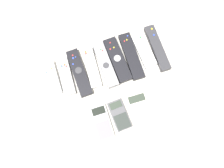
# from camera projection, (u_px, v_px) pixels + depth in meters

# --- Properties ---
(ground_plane) EXTENTS (3.00, 3.00, 0.00)m
(ground_plane) POSITION_uv_depth(u_px,v_px,m) (115.00, 94.00, 0.92)
(ground_plane) COLOR beige
(remote_0) EXTENTS (0.06, 0.15, 0.03)m
(remote_0) POSITION_uv_depth(u_px,v_px,m) (52.00, 78.00, 0.93)
(remote_0) COLOR white
(remote_0) RESTS_ON ground_plane
(remote_1) EXTENTS (0.05, 0.17, 0.02)m
(remote_1) POSITION_uv_depth(u_px,v_px,m) (66.00, 76.00, 0.93)
(remote_1) COLOR #B7B7BC
(remote_1) RESTS_ON ground_plane
(remote_2) EXTENTS (0.06, 0.22, 0.02)m
(remote_2) POSITION_uv_depth(u_px,v_px,m) (79.00, 73.00, 0.93)
(remote_2) COLOR black
(remote_2) RESTS_ON ground_plane
(remote_3) EXTENTS (0.05, 0.18, 0.02)m
(remote_3) POSITION_uv_depth(u_px,v_px,m) (92.00, 68.00, 0.94)
(remote_3) COLOR white
(remote_3) RESTS_ON ground_plane
(remote_4) EXTENTS (0.06, 0.21, 0.03)m
(remote_4) POSITION_uv_depth(u_px,v_px,m) (104.00, 65.00, 0.94)
(remote_4) COLOR gray
(remote_4) RESTS_ON ground_plane
(remote_5) EXTENTS (0.07, 0.21, 0.03)m
(remote_5) POSITION_uv_depth(u_px,v_px,m) (117.00, 60.00, 0.95)
(remote_5) COLOR black
(remote_5) RESTS_ON ground_plane
(remote_6) EXTENTS (0.06, 0.22, 0.03)m
(remote_6) POSITION_uv_depth(u_px,v_px,m) (131.00, 56.00, 0.95)
(remote_6) COLOR black
(remote_6) RESTS_ON ground_plane
(remote_7) EXTENTS (0.07, 0.16, 0.02)m
(remote_7) POSITION_uv_depth(u_px,v_px,m) (144.00, 51.00, 0.96)
(remote_7) COLOR white
(remote_7) RESTS_ON ground_plane
(remote_8) EXTENTS (0.04, 0.22, 0.03)m
(remote_8) POSITION_uv_depth(u_px,v_px,m) (157.00, 48.00, 0.96)
(remote_8) COLOR #333338
(remote_8) RESTS_ON ground_plane
(calculator_0) EXTENTS (0.07, 0.14, 0.02)m
(calculator_0) POSITION_uv_depth(u_px,v_px,m) (102.00, 122.00, 0.88)
(calculator_0) COLOR #B2B2B7
(calculator_0) RESTS_ON ground_plane
(calculator_1) EXTENTS (0.07, 0.13, 0.01)m
(calculator_1) POSITION_uv_depth(u_px,v_px,m) (120.00, 115.00, 0.89)
(calculator_1) COLOR #4C4C51
(calculator_1) RESTS_ON ground_plane
(calculator_2) EXTENTS (0.09, 0.14, 0.01)m
(calculator_2) POSITION_uv_depth(u_px,v_px,m) (140.00, 110.00, 0.90)
(calculator_2) COLOR beige
(calculator_2) RESTS_ON ground_plane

